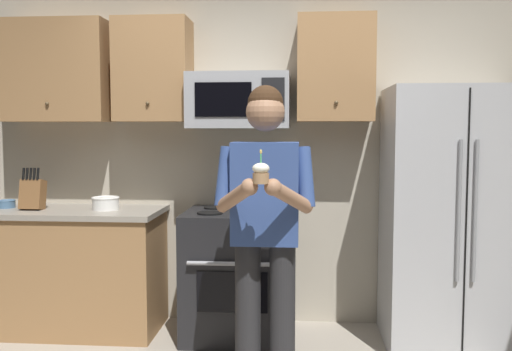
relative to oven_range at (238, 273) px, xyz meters
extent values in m
cube|color=#B7AD99|center=(0.15, 0.39, 0.84)|extent=(4.40, 0.10, 2.60)
cube|color=black|center=(0.00, 0.00, 0.00)|extent=(0.76, 0.66, 0.92)
cube|color=black|center=(0.00, -0.33, -0.04)|extent=(0.48, 0.01, 0.28)
cylinder|color=#99999E|center=(0.00, -0.36, 0.16)|extent=(0.60, 0.03, 0.03)
cylinder|color=black|center=(-0.18, -0.14, 0.46)|extent=(0.18, 0.18, 0.01)
cylinder|color=black|center=(0.18, -0.14, 0.46)|extent=(0.18, 0.18, 0.01)
cylinder|color=black|center=(-0.18, 0.14, 0.46)|extent=(0.18, 0.18, 0.01)
cylinder|color=black|center=(0.18, 0.14, 0.46)|extent=(0.18, 0.18, 0.01)
cube|color=#9EA0A5|center=(0.00, 0.12, 1.26)|extent=(0.74, 0.40, 0.40)
cube|color=black|center=(-0.09, -0.08, 1.26)|extent=(0.40, 0.01, 0.24)
cube|color=black|center=(0.26, -0.08, 1.26)|extent=(0.16, 0.01, 0.30)
cube|color=#B7BABF|center=(1.50, -0.04, 0.44)|extent=(0.90, 0.72, 1.80)
cylinder|color=gray|center=(1.45, -0.41, 0.54)|extent=(0.02, 0.02, 0.90)
cylinder|color=gray|center=(1.55, -0.41, 0.54)|extent=(0.02, 0.02, 0.90)
cube|color=black|center=(1.50, -0.40, 0.44)|extent=(0.01, 0.01, 1.74)
cube|color=#9E7247|center=(-1.40, 0.17, 1.49)|extent=(0.80, 0.34, 0.76)
sphere|color=brown|center=(-1.40, -0.01, 1.24)|extent=(0.03, 0.03, 0.03)
cube|color=#9E7247|center=(-0.65, 0.17, 1.49)|extent=(0.55, 0.34, 0.76)
sphere|color=brown|center=(-0.65, -0.01, 1.24)|extent=(0.03, 0.03, 0.03)
cube|color=#9E7247|center=(0.70, 0.17, 1.49)|extent=(0.55, 0.34, 0.76)
sphere|color=brown|center=(0.70, -0.01, 1.24)|extent=(0.03, 0.03, 0.03)
cube|color=#9E7247|center=(-1.30, 0.02, -0.02)|extent=(1.40, 0.62, 0.88)
cube|color=gray|center=(-1.30, 0.02, 0.44)|extent=(1.44, 0.66, 0.04)
cube|color=brown|center=(-1.52, -0.03, 0.57)|extent=(0.16, 0.15, 0.24)
cylinder|color=black|center=(-1.58, -0.05, 0.72)|extent=(0.02, 0.04, 0.09)
cylinder|color=black|center=(-1.55, -0.05, 0.72)|extent=(0.02, 0.04, 0.09)
cylinder|color=black|center=(-1.52, -0.05, 0.72)|extent=(0.02, 0.04, 0.09)
cylinder|color=black|center=(-1.49, -0.05, 0.72)|extent=(0.02, 0.04, 0.09)
cylinder|color=black|center=(-1.47, -0.05, 0.72)|extent=(0.02, 0.04, 0.09)
cylinder|color=white|center=(-0.98, 0.01, 0.50)|extent=(0.20, 0.20, 0.09)
torus|color=white|center=(-0.98, 0.01, 0.55)|extent=(0.20, 0.20, 0.01)
cylinder|color=#4C7299|center=(-1.76, 0.04, 0.49)|extent=(0.12, 0.12, 0.06)
torus|color=#4C7299|center=(-1.76, 0.04, 0.51)|extent=(0.13, 0.13, 0.01)
cylinder|color=#262628|center=(0.16, -0.83, -0.03)|extent=(0.15, 0.15, 0.86)
cylinder|color=#262628|center=(0.36, -0.83, -0.03)|extent=(0.15, 0.15, 0.86)
cube|color=#334C8C|center=(0.26, -0.83, 0.69)|extent=(0.38, 0.22, 0.58)
sphere|color=#A37556|center=(0.26, -0.83, 1.15)|extent=(0.22, 0.22, 0.22)
sphere|color=#382314|center=(0.26, -0.82, 1.20)|extent=(0.20, 0.20, 0.20)
cylinder|color=#334C8C|center=(0.03, -0.86, 0.78)|extent=(0.15, 0.18, 0.35)
cylinder|color=#A37556|center=(0.11, -1.02, 0.69)|extent=(0.26, 0.33, 0.21)
sphere|color=#A37556|center=(0.20, -1.15, 0.76)|extent=(0.09, 0.09, 0.09)
cylinder|color=#334C8C|center=(0.48, -0.86, 0.78)|extent=(0.15, 0.18, 0.35)
cylinder|color=#A37556|center=(0.41, -1.02, 0.69)|extent=(0.26, 0.33, 0.21)
sphere|color=#A37556|center=(0.32, -1.15, 0.76)|extent=(0.09, 0.09, 0.09)
cylinder|color=#A87F56|center=(0.26, -1.17, 0.80)|extent=(0.08, 0.08, 0.06)
ellipsoid|color=white|center=(0.26, -1.17, 0.85)|extent=(0.09, 0.09, 0.06)
cylinder|color=#4CBF66|center=(0.26, -1.17, 0.90)|extent=(0.01, 0.01, 0.06)
ellipsoid|color=#FFD159|center=(0.26, -1.17, 0.94)|extent=(0.01, 0.01, 0.02)
camera|label=1|loc=(0.47, -4.02, 1.05)|focal=39.62mm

